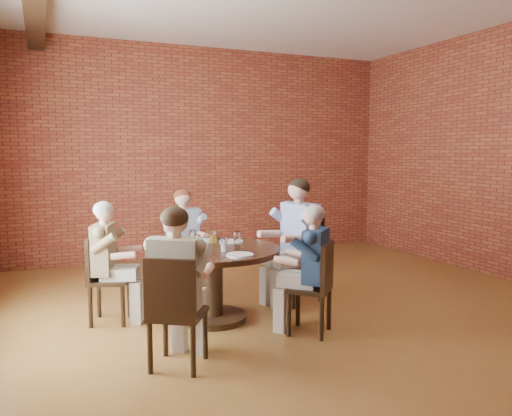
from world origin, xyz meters
name	(u,v)px	position (x,y,z in m)	size (l,w,h in m)	color
floor	(306,318)	(0.00, 0.00, 0.00)	(7.00, 7.00, 0.00)	brown
wall_back	(204,153)	(0.00, 3.50, 1.70)	(7.00, 7.00, 0.00)	brown
dining_table	(213,270)	(-0.90, 0.32, 0.53)	(1.35, 1.35, 0.75)	black
chair_a	(302,255)	(0.27, 0.59, 0.53)	(0.56, 0.56, 0.98)	black
diner_a	(296,241)	(0.17, 0.57, 0.71)	(0.57, 0.71, 1.41)	#4759B8
chair_b	(183,252)	(-0.91, 1.50, 0.49)	(0.39, 0.39, 0.90)	black
diner_b	(184,242)	(-0.90, 1.42, 0.63)	(0.49, 0.60, 1.26)	#838EA7
chair_c	(102,276)	(-1.94, 0.70, 0.48)	(0.48, 0.48, 0.88)	black
diner_c	(109,263)	(-1.87, 0.67, 0.61)	(0.46, 0.57, 1.22)	brown
chair_d	(175,309)	(-1.55, -0.69, 0.50)	(0.56, 0.56, 0.91)	black
diner_d	(178,287)	(-1.51, -0.62, 0.65)	(0.50, 0.62, 1.29)	#C3AD99
chair_e	(317,284)	(-0.13, -0.43, 0.48)	(0.53, 0.53, 0.88)	black
diner_e	(310,270)	(-0.18, -0.38, 0.61)	(0.46, 0.57, 1.22)	navy
plate_a	(231,241)	(-0.62, 0.56, 0.76)	(0.26, 0.26, 0.01)	white
plate_b	(205,241)	(-0.86, 0.72, 0.76)	(0.26, 0.26, 0.01)	white
plate_c	(176,246)	(-1.23, 0.52, 0.76)	(0.26, 0.26, 0.01)	white
plate_d	(240,255)	(-0.79, -0.13, 0.76)	(0.26, 0.26, 0.01)	white
glass_a	(237,238)	(-0.62, 0.37, 0.82)	(0.07, 0.07, 0.14)	white
glass_b	(213,237)	(-0.82, 0.57, 0.82)	(0.07, 0.07, 0.14)	white
glass_c	(193,237)	(-1.02, 0.65, 0.82)	(0.07, 0.07, 0.14)	white
glass_d	(197,242)	(-1.05, 0.35, 0.82)	(0.07, 0.07, 0.14)	white
glass_e	(193,245)	(-1.14, 0.21, 0.82)	(0.07, 0.07, 0.14)	white
glass_f	(194,250)	(-1.20, -0.04, 0.82)	(0.07, 0.07, 0.14)	white
glass_g	(224,245)	(-0.86, 0.09, 0.82)	(0.07, 0.07, 0.14)	white
smartphone	(248,251)	(-0.65, -0.01, 0.75)	(0.06, 0.12, 0.01)	black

